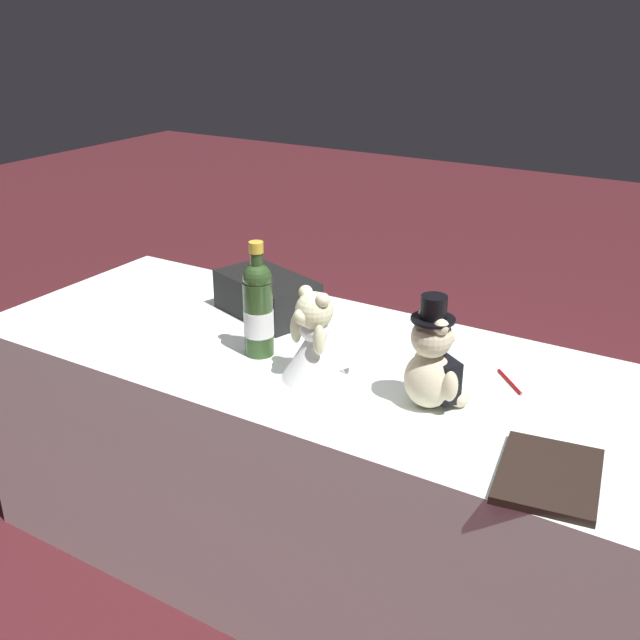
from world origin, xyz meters
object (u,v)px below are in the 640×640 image
at_px(gift_case_black, 267,296).
at_px(champagne_bottle, 258,308).
at_px(guestbook, 549,475).
at_px(teddy_bear_groom, 434,364).
at_px(signing_pen, 510,382).
at_px(teddy_bear_bride, 319,339).

bearing_deg(gift_case_black, champagne_bottle, 120.55).
relative_size(champagne_bottle, guestbook, 1.24).
bearing_deg(teddy_bear_groom, signing_pen, -122.94).
bearing_deg(teddy_bear_groom, teddy_bear_bride, 1.80).
bearing_deg(signing_pen, guestbook, 118.67).
height_order(champagne_bottle, guestbook, champagne_bottle).
xyz_separation_m(teddy_bear_groom, signing_pen, (-0.13, -0.20, -0.10)).
bearing_deg(teddy_bear_bride, teddy_bear_groom, -178.20).
bearing_deg(signing_pen, teddy_bear_bride, 25.62).
height_order(teddy_bear_groom, champagne_bottle, champagne_bottle).
relative_size(teddy_bear_groom, teddy_bear_bride, 1.16).
bearing_deg(teddy_bear_groom, champagne_bottle, -1.93).
distance_m(champagne_bottle, gift_case_black, 0.29).
relative_size(teddy_bear_bride, signing_pen, 2.30).
xyz_separation_m(teddy_bear_bride, guestbook, (-0.63, 0.15, -0.09)).
distance_m(teddy_bear_bride, champagne_bottle, 0.21).
xyz_separation_m(teddy_bear_groom, champagne_bottle, (0.51, -0.02, 0.03)).
distance_m(teddy_bear_bride, signing_pen, 0.49).
bearing_deg(teddy_bear_bride, gift_case_black, -37.44).
relative_size(gift_case_black, guestbook, 1.40).
relative_size(teddy_bear_groom, guestbook, 1.09).
relative_size(teddy_bear_bride, guestbook, 0.94).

